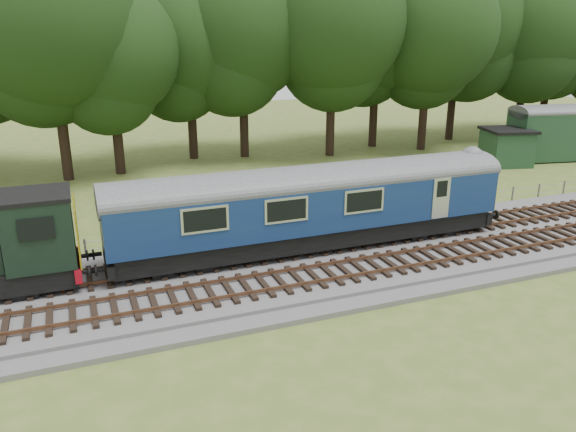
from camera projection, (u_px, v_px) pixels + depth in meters
name	position (u px, v px, depth m)	size (l,w,h in m)	color
ground	(410.00, 252.00, 25.96)	(120.00, 120.00, 0.00)	#486324
ballast	(410.00, 249.00, 25.91)	(70.00, 7.00, 0.35)	#4C4C4F
track_north	(394.00, 234.00, 27.07)	(67.20, 2.40, 0.21)	black
track_south	(431.00, 256.00, 24.42)	(67.20, 2.40, 0.21)	black
fence	(363.00, 223.00, 29.94)	(64.00, 0.12, 1.00)	#6B6054
tree_line	(259.00, 158.00, 45.43)	(70.00, 8.00, 18.00)	black
dmu_railcar	(313.00, 200.00, 24.89)	(18.05, 2.86, 3.88)	black
worker	(65.00, 272.00, 20.99)	(0.58, 0.38, 1.58)	#E0430B
shed	(506.00, 147.00, 42.74)	(4.12, 4.12, 2.77)	#1C3E26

